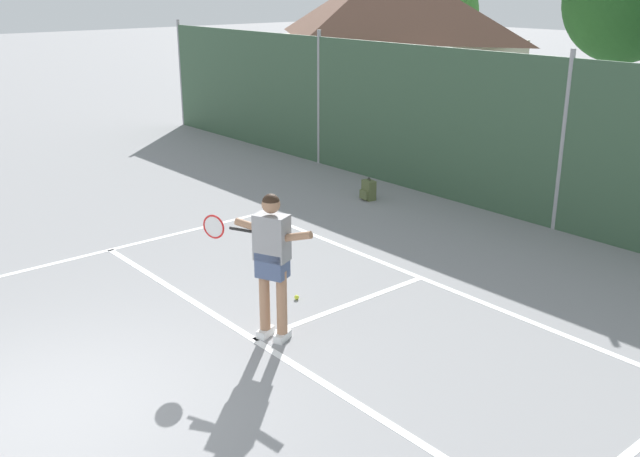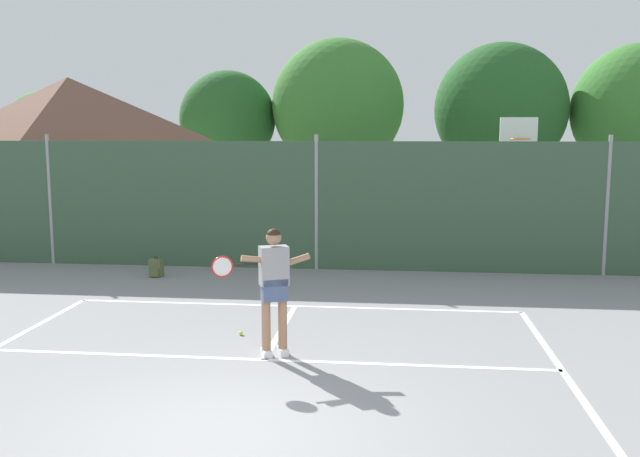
% 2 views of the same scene
% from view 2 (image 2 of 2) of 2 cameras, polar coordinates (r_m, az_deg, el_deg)
% --- Properties ---
extents(ground_plane, '(120.00, 120.00, 0.00)m').
position_cam_2_polar(ground_plane, '(7.68, -8.29, -16.74)').
color(ground_plane, gray).
extents(court_markings, '(8.30, 11.10, 0.01)m').
position_cam_2_polar(court_markings, '(8.25, -7.13, -14.88)').
color(court_markings, white).
rests_on(court_markings, ground).
extents(chainlink_fence, '(26.09, 0.09, 3.14)m').
position_cam_2_polar(chainlink_fence, '(15.93, -0.30, 1.91)').
color(chainlink_fence, '#38563D').
rests_on(chainlink_fence, ground).
extents(basketball_hoop, '(0.90, 0.67, 3.55)m').
position_cam_2_polar(basketball_hoop, '(17.65, 16.05, 4.85)').
color(basketball_hoop, '#284CB2').
rests_on(basketball_hoop, ground).
extents(clubhouse_building, '(6.70, 4.34, 4.75)m').
position_cam_2_polar(clubhouse_building, '(21.39, -19.97, 5.61)').
color(clubhouse_building, beige).
rests_on(clubhouse_building, ground).
extents(treeline_backdrop, '(26.39, 4.44, 6.64)m').
position_cam_2_polar(treeline_backdrop, '(25.98, 7.58, 9.58)').
color(treeline_backdrop, brown).
rests_on(treeline_backdrop, ground).
extents(tennis_player, '(1.30, 0.71, 1.85)m').
position_cam_2_polar(tennis_player, '(9.80, -3.91, -4.31)').
color(tennis_player, silver).
rests_on(tennis_player, ground).
extents(tennis_ball, '(0.07, 0.07, 0.07)m').
position_cam_2_polar(tennis_ball, '(11.09, -6.60, -8.63)').
color(tennis_ball, '#CCE033').
rests_on(tennis_ball, ground).
extents(backpack_olive, '(0.30, 0.28, 0.46)m').
position_cam_2_polar(backpack_olive, '(15.68, -13.48, -3.24)').
color(backpack_olive, '#566038').
rests_on(backpack_olive, ground).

